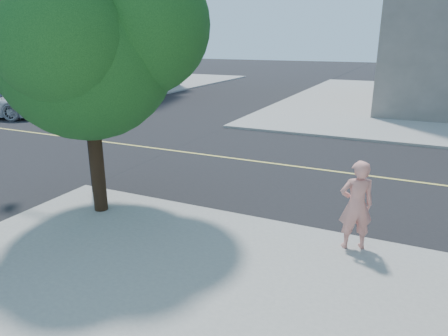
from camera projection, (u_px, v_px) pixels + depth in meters
The scene contains 6 objects.
ground at pixel (115, 194), 11.02m from camera, with size 140.00×140.00×0.00m, color black.
road_ew at pixel (196, 154), 14.91m from camera, with size 140.00×9.00×0.01m, color black.
sidewalk_nw at pixel (69, 82), 38.86m from camera, with size 26.00×25.00×0.12m, color gray.
man_on_phone at pixel (356, 205), 7.74m from camera, with size 0.64×0.42×1.76m, color #DC8E86.
street_tree at pixel (88, 28), 8.50m from camera, with size 4.77×4.33×6.33m.
signal_pole at pixel (10, 36), 10.65m from camera, with size 4.27×0.49×4.83m.
Camera 1 is at (7.02, -8.09, 4.00)m, focal length 32.96 mm.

